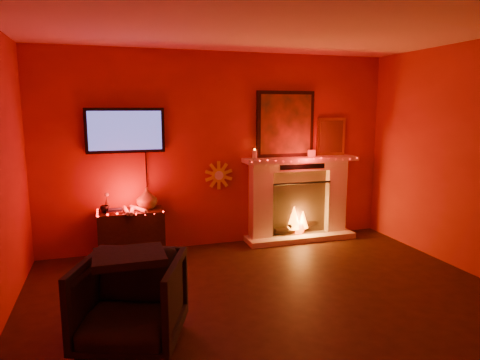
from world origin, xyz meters
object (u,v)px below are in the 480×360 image
object	(u,v)px
fireplace	(298,191)
sunburst_clock	(219,175)
armchair	(131,302)
tv	(125,131)
console_table	(132,230)

from	to	relation	value
fireplace	sunburst_clock	world-z (taller)	fireplace
armchair	sunburst_clock	bearing A→B (deg)	80.51
sunburst_clock	fireplace	bearing A→B (deg)	-4.37
fireplace	sunburst_clock	bearing A→B (deg)	175.63
fireplace	tv	size ratio (longest dim) A/B	1.76
tv	console_table	size ratio (longest dim) A/B	1.36
fireplace	armchair	size ratio (longest dim) A/B	2.66
fireplace	console_table	xyz separation A→B (m)	(-2.42, -0.13, -0.36)
tv	armchair	size ratio (longest dim) A/B	1.51
sunburst_clock	console_table	xyz separation A→B (m)	(-1.23, -0.22, -0.63)
console_table	armchair	world-z (taller)	console_table
fireplace	sunburst_clock	distance (m)	1.23
fireplace	console_table	world-z (taller)	fireplace
armchair	console_table	bearing A→B (deg)	106.68
tv	console_table	xyz separation A→B (m)	(0.02, -0.19, -1.28)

